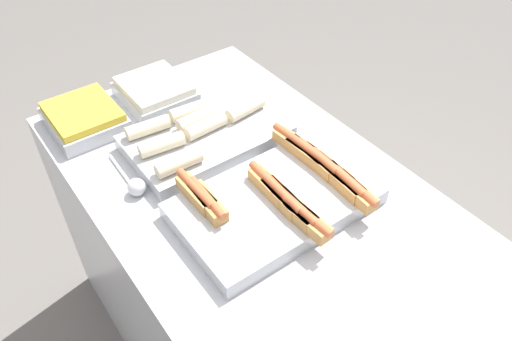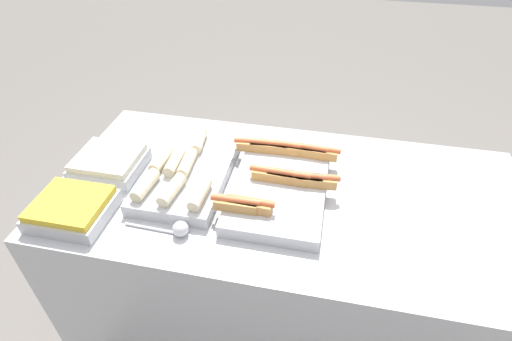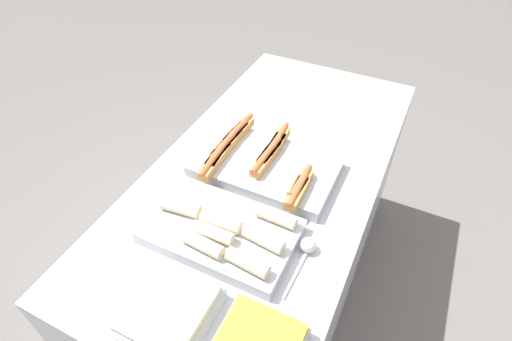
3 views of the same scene
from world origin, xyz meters
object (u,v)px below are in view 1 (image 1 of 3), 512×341
(serving_spoon_near, at_px, (135,185))
(tray_side_front, at_px, (84,118))
(tray_hotdogs, at_px, (280,197))
(tray_side_back, at_px, (155,92))
(tray_wraps, at_px, (203,136))

(serving_spoon_near, bearing_deg, tray_side_front, 179.36)
(tray_hotdogs, height_order, tray_side_back, tray_hotdogs)
(tray_wraps, height_order, serving_spoon_near, tray_wraps)
(tray_side_front, distance_m, serving_spoon_near, 0.38)
(tray_side_back, bearing_deg, tray_hotdogs, 2.73)
(serving_spoon_near, bearing_deg, tray_hotdogs, 45.37)
(tray_hotdogs, distance_m, serving_spoon_near, 0.42)
(tray_wraps, bearing_deg, tray_side_front, -139.32)
(tray_side_back, bearing_deg, serving_spoon_near, -35.19)
(tray_wraps, height_order, tray_side_front, tray_wraps)
(tray_side_front, height_order, serving_spoon_near, tray_side_front)
(tray_side_back, height_order, serving_spoon_near, tray_side_back)
(tray_side_front, xyz_separation_m, tray_side_back, (0.00, 0.26, 0.00))
(tray_hotdogs, bearing_deg, tray_side_front, -156.37)
(tray_hotdogs, relative_size, tray_wraps, 1.10)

